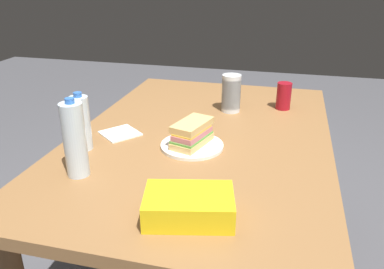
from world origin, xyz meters
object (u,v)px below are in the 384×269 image
plastic_cup_stack (231,93)px  water_bottle_spare (75,140)px  water_bottle_tall (81,123)px  chip_bag (189,206)px  dining_table (201,156)px  soda_can_red (284,96)px  paper_plate (192,146)px  sandwich (192,133)px

plastic_cup_stack → water_bottle_spare: water_bottle_spare is taller
water_bottle_tall → plastic_cup_stack: (0.52, -0.45, -0.02)m
chip_bag → water_bottle_tall: size_ratio=1.09×
dining_table → chip_bag: (-0.54, -0.09, 0.13)m
chip_bag → water_bottle_spare: bearing=148.2°
soda_can_red → plastic_cup_stack: bearing=111.5°
dining_table → soda_can_red: size_ratio=11.94×
paper_plate → chip_bag: 0.43m
dining_table → sandwich: bearing=175.5°
paper_plate → chip_bag: bearing=-166.8°
chip_bag → plastic_cup_stack: size_ratio=1.38×
chip_bag → water_bottle_spare: water_bottle_spare is taller
sandwich → plastic_cup_stack: 0.42m
chip_bag → plastic_cup_stack: 0.83m
sandwich → soda_can_red: size_ratio=1.65×
sandwich → chip_bag: bearing=-166.9°
dining_table → sandwich: 0.19m
soda_can_red → water_bottle_tall: water_bottle_tall is taller
plastic_cup_stack → chip_bag: bearing=-178.4°
soda_can_red → chip_bag: bearing=167.5°
paper_plate → water_bottle_tall: water_bottle_tall is taller
paper_plate → water_bottle_tall: 0.40m
dining_table → water_bottle_tall: water_bottle_tall is taller
water_bottle_spare → sandwich: bearing=-46.0°
paper_plate → plastic_cup_stack: (0.42, -0.07, 0.08)m
sandwich → water_bottle_spare: size_ratio=0.80×
sandwich → water_bottle_tall: size_ratio=0.96×
soda_can_red → water_bottle_spare: (-0.79, 0.60, 0.06)m
soda_can_red → paper_plate: bearing=149.1°
water_bottle_tall → soda_can_red: bearing=-47.9°
dining_table → paper_plate: bearing=176.0°
dining_table → plastic_cup_stack: (0.30, -0.07, 0.18)m
paper_plate → water_bottle_spare: bearing=133.6°
chip_bag → plastic_cup_stack: (0.83, 0.02, 0.05)m
dining_table → soda_can_red: (0.39, -0.29, 0.15)m
chip_bag → water_bottle_tall: water_bottle_tall is taller
dining_table → water_bottle_spare: size_ratio=5.78×
soda_can_red → chip_bag: soda_can_red is taller
dining_table → sandwich: sandwich is taller
paper_plate → chip_bag: size_ratio=0.99×
water_bottle_tall → plastic_cup_stack: bearing=-40.7°
dining_table → sandwich: size_ratio=7.22×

